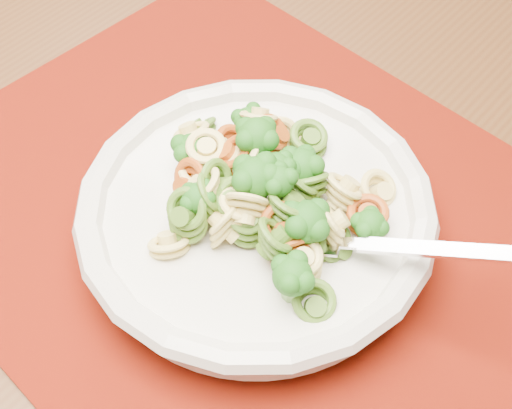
% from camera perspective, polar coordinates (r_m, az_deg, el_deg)
% --- Properties ---
extents(dining_table, '(1.74, 1.34, 0.74)m').
position_cam_1_polar(dining_table, '(0.66, 9.46, 0.71)').
color(dining_table, '#482A14').
rests_on(dining_table, ground).
extents(placemat, '(0.60, 0.53, 0.00)m').
position_cam_1_polar(placemat, '(0.52, -0.19, -1.28)').
color(placemat, '#651504').
rests_on(placemat, dining_table).
extents(pasta_bowl, '(0.25, 0.25, 0.05)m').
position_cam_1_polar(pasta_bowl, '(0.49, 0.00, -0.80)').
color(pasta_bowl, beige).
rests_on(pasta_bowl, placemat).
extents(pasta_broccoli_heap, '(0.21, 0.21, 0.06)m').
position_cam_1_polar(pasta_broccoli_heap, '(0.48, 0.00, 0.44)').
color(pasta_broccoli_heap, '#D8C26B').
rests_on(pasta_broccoli_heap, pasta_bowl).
extents(fork, '(0.18, 0.05, 0.08)m').
position_cam_1_polar(fork, '(0.46, 5.35, -2.97)').
color(fork, silver).
rests_on(fork, pasta_bowl).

